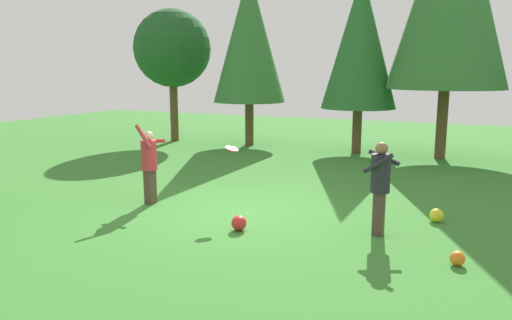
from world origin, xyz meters
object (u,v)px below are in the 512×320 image
ball_yellow (437,215)px  tree_far_left (172,49)px  frisbee (232,149)px  ball_red (239,223)px  person_thrower (149,161)px  person_catcher (380,181)px  tree_left (249,37)px  ball_orange (457,258)px  tree_center (360,42)px

ball_yellow → tree_far_left: 13.53m
frisbee → ball_red: size_ratio=1.05×
person_thrower → person_catcher: 4.95m
tree_far_left → tree_left: tree_left is taller
person_thrower → frisbee: size_ratio=5.99×
person_catcher → tree_far_left: (-9.93, 8.50, 2.74)m
person_catcher → tree_far_left: 13.36m
ball_orange → ball_yellow: 2.20m
ball_red → ball_orange: size_ratio=1.24×
frisbee → person_catcher: bearing=-4.4°
person_catcher → tree_center: (-2.37, 8.61, 2.86)m
tree_far_left → frisbee: bearing=-50.2°
tree_far_left → ball_orange: bearing=-39.9°
person_thrower → ball_yellow: 6.02m
frisbee → tree_center: tree_center is taller
person_thrower → tree_left: tree_left is taller
ball_orange → tree_far_left: 15.14m
frisbee → ball_red: 1.71m
ball_red → ball_orange: 3.72m
person_catcher → tree_far_left: tree_far_left is taller
person_catcher → frisbee: (-3.03, 0.23, 0.33)m
person_thrower → tree_left: 9.34m
ball_orange → tree_far_left: (-11.28, 9.43, 3.62)m
person_thrower → tree_far_left: size_ratio=0.33×
person_thrower → tree_far_left: tree_far_left is taller
frisbee → ball_orange: bearing=-14.9°
person_thrower → frisbee: 1.96m
ball_yellow → person_catcher: bearing=-126.2°
person_catcher → tree_left: bearing=-48.4°
ball_orange → tree_center: tree_center is taller
person_catcher → ball_yellow: person_catcher is taller
person_catcher → ball_yellow: (0.89, 1.22, -0.85)m
ball_yellow → tree_center: (-3.26, 7.39, 3.71)m
frisbee → ball_yellow: bearing=14.1°
ball_orange → tree_center: size_ratio=0.04×
ball_orange → tree_far_left: bearing=140.1°
ball_yellow → person_thrower: bearing=-168.7°
ball_red → ball_yellow: bearing=31.9°
tree_left → tree_center: 4.23m
ball_orange → tree_left: 13.10m
tree_far_left → tree_center: 7.56m
frisbee → tree_left: tree_left is taller
ball_yellow → frisbee: bearing=-165.9°
tree_far_left → ball_yellow: bearing=-34.0°
ball_red → tree_far_left: size_ratio=0.05×
ball_yellow → tree_far_left: (-10.82, 7.28, 3.59)m
person_catcher → tree_left: tree_left is taller
person_catcher → tree_far_left: size_ratio=0.31×
person_thrower → tree_far_left: (-4.97, 8.45, 2.77)m
person_catcher → frisbee: 3.06m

